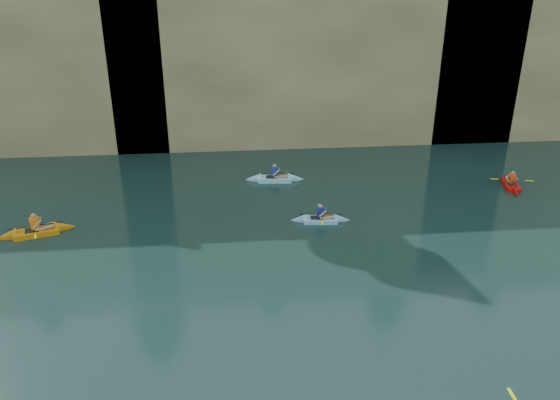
{
  "coord_description": "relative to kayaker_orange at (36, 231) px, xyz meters",
  "views": [
    {
      "loc": [
        -3.53,
        -9.79,
        10.45
      ],
      "look_at": [
        -1.85,
        7.07,
        3.0
      ],
      "focal_mm": 35.0,
      "sensor_mm": 36.0,
      "label": 1
    }
  ],
  "objects": [
    {
      "name": "cliff",
      "position": [
        11.61,
        18.71,
        5.85
      ],
      "size": [
        70.0,
        16.0,
        12.0
      ],
      "primitive_type": "cube",
      "color": "tan",
      "rests_on": "ground"
    },
    {
      "name": "sea_cave_east",
      "position": [
        21.61,
        10.66,
        2.1
      ],
      "size": [
        5.0,
        1.0,
        4.5
      ],
      "primitive_type": "cube",
      "color": "black",
      "rests_on": "ground"
    },
    {
      "name": "cliff_slab_center",
      "position": [
        13.61,
        11.31,
        5.55
      ],
      "size": [
        24.0,
        2.4,
        11.4
      ],
      "primitive_type": "cube",
      "color": "tan",
      "rests_on": "ground"
    },
    {
      "name": "kayaker_red_far",
      "position": [
        22.18,
        3.08,
        -0.02
      ],
      "size": [
        2.06,
        2.93,
        1.05
      ],
      "rotation": [
        0.0,
        0.0,
        1.33
      ],
      "color": "red",
      "rests_on": "ground"
    },
    {
      "name": "kayaker_ltblue_near",
      "position": [
        11.94,
        0.04,
        -0.02
      ],
      "size": [
        2.66,
        2.07,
        1.03
      ],
      "rotation": [
        0.0,
        0.0,
        -0.09
      ],
      "color": "#96CBFB",
      "rests_on": "ground"
    },
    {
      "name": "kayaker_orange",
      "position": [
        0.0,
        0.0,
        0.0
      ],
      "size": [
        3.24,
        2.3,
        1.2
      ],
      "rotation": [
        0.0,
        0.0,
        0.3
      ],
      "color": "orange",
      "rests_on": "ground"
    },
    {
      "name": "sea_cave_center",
      "position": [
        7.61,
        10.66,
        1.45
      ],
      "size": [
        3.5,
        1.0,
        3.2
      ],
      "primitive_type": "cube",
      "color": "black",
      "rests_on": "ground"
    },
    {
      "name": "kayaker_ltblue_mid",
      "position": [
        10.39,
        5.03,
        -0.01
      ],
      "size": [
        3.09,
        2.3,
        1.16
      ],
      "rotation": [
        0.0,
        0.0,
        -0.07
      ],
      "color": "#96E6FC",
      "rests_on": "ground"
    }
  ]
}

